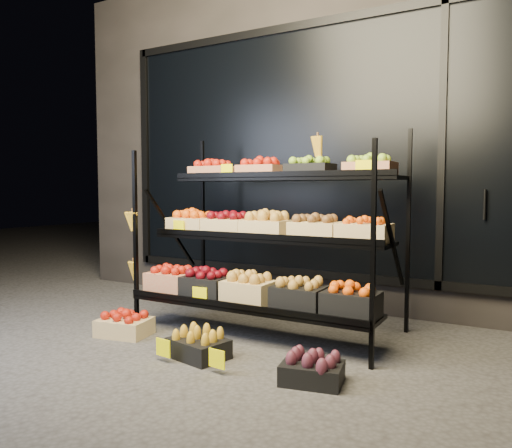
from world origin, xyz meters
The scene contains 8 objects.
ground centered at (0.00, 0.00, 0.00)m, with size 24.00×24.00×0.00m, color #514F4C.
building centered at (0.00, 2.59, 1.75)m, with size 6.00×2.08×3.50m.
display_rack centered at (-0.01, 0.60, 0.79)m, with size 2.18×1.02×1.72m.
tag_floor_a centered at (-0.24, -0.40, 0.06)m, with size 0.13×0.01×0.12m, color #FFF400.
tag_floor_b centered at (0.20, -0.40, 0.06)m, with size 0.13×0.01×0.12m, color #FFF400.
floor_crate_left centered at (-0.92, -0.07, 0.09)m, with size 0.44×0.36×0.20m.
floor_crate_midleft centered at (-0.09, -0.21, 0.09)m, with size 0.44×0.37×0.20m.
floor_crate_right centered at (0.78, -0.23, 0.09)m, with size 0.41×0.33×0.19m.
Camera 1 is at (1.96, -2.96, 1.18)m, focal length 35.00 mm.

